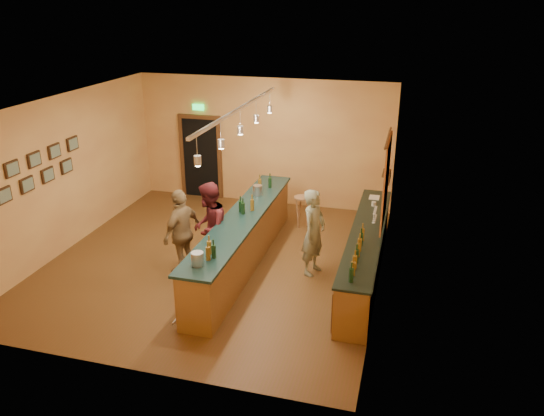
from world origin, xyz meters
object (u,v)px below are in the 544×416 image
(back_counter, at_px, (366,253))
(customer_a, at_px, (209,228))
(bartender, at_px, (314,232))
(customer_b, at_px, (182,232))
(tasting_bar, at_px, (243,237))
(bar_stool, at_px, (302,203))

(back_counter, height_order, customer_a, customer_a)
(bartender, bearing_deg, back_counter, -66.01)
(customer_a, bearing_deg, customer_b, -68.80)
(tasting_bar, bearing_deg, bar_stool, 72.20)
(customer_b, bearing_deg, bartender, 120.10)
(customer_a, relative_size, customer_b, 1.05)
(bartender, distance_m, bar_stool, 2.27)
(back_counter, distance_m, customer_a, 3.01)
(customer_a, distance_m, bar_stool, 2.86)
(back_counter, xyz_separation_m, bartender, (-0.98, -0.13, 0.36))
(tasting_bar, xyz_separation_m, bar_stool, (0.71, 2.20, -0.03))
(back_counter, distance_m, tasting_bar, 2.40)
(tasting_bar, xyz_separation_m, customer_a, (-0.55, -0.35, 0.28))
(bartender, height_order, customer_b, customer_b)
(tasting_bar, xyz_separation_m, bartender, (1.40, 0.05, 0.24))
(bartender, height_order, customer_a, customer_a)
(back_counter, xyz_separation_m, customer_a, (-2.94, -0.53, 0.40))
(customer_a, xyz_separation_m, customer_b, (-0.45, -0.25, -0.04))
(bartender, relative_size, customer_a, 0.95)
(tasting_bar, height_order, customer_a, customer_a)
(bartender, distance_m, customer_a, 1.99)
(back_counter, distance_m, bartender, 1.06)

